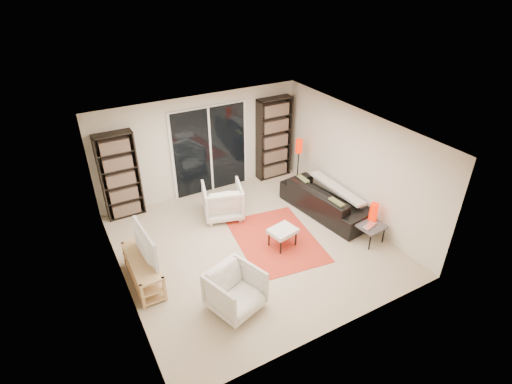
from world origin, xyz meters
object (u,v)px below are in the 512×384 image
tv_stand (143,270)px  armchair_back (223,200)px  sofa (326,200)px  bookshelf_right (274,139)px  bookshelf_left (120,176)px  ottoman (283,232)px  armchair_front (235,291)px  side_table (370,226)px  floor_lamp (299,151)px

tv_stand → armchair_back: (2.12, 1.24, 0.13)m
sofa → bookshelf_right: bearing=-5.0°
bookshelf_left → bookshelf_right: size_ratio=0.93×
ottoman → bookshelf_left: bearing=132.7°
bookshelf_right → armchair_front: bookshelf_right is taller
tv_stand → ottoman: tv_stand is taller
bookshelf_left → side_table: bearing=-39.7°
bookshelf_right → floor_lamp: size_ratio=1.69×
bookshelf_right → side_table: (0.22, -3.38, -0.69)m
bookshelf_right → ottoman: 3.09m
ottoman → floor_lamp: (1.66, 1.93, 0.59)m
tv_stand → side_table: tv_stand is taller
armchair_back → floor_lamp: size_ratio=0.69×
armchair_back → side_table: 3.16m
armchair_front → ottoman: (1.55, 1.01, -0.02)m
sofa → armchair_back: 2.30m
armchair_front → floor_lamp: (3.20, 2.94, 0.56)m
sofa → armchair_back: (-2.08, 1.00, 0.07)m
bookshelf_right → floor_lamp: 0.79m
tv_stand → armchair_back: bearing=30.3°
bookshelf_right → floor_lamp: bearing=-70.4°
tv_stand → sofa: size_ratio=0.60×
bookshelf_right → floor_lamp: bookshelf_right is taller
tv_stand → armchair_back: size_ratio=1.55×
armchair_front → floor_lamp: floor_lamp is taller
bookshelf_left → floor_lamp: bearing=-10.1°
sofa → floor_lamp: 1.49m
side_table → floor_lamp: 2.70m
bookshelf_left → floor_lamp: size_ratio=1.57×
tv_stand → floor_lamp: floor_lamp is taller
sofa → side_table: size_ratio=3.95×
bookshelf_left → tv_stand: 2.45m
bookshelf_right → bookshelf_left: bearing=180.0°
armchair_back → ottoman: bearing=126.7°
bookshelf_right → armchair_front: 4.76m
sofa → floor_lamp: bearing=-14.5°
tv_stand → side_table: size_ratio=2.37×
bookshelf_right → side_table: 3.45m
tv_stand → sofa: sofa is taller
bookshelf_right → armchair_back: (-1.97, -1.09, -0.66)m
side_table → armchair_back: bearing=133.8°
armchair_front → ottoman: 1.85m
bookshelf_left → sofa: size_ratio=0.88×
bookshelf_left → armchair_back: bearing=-30.2°
armchair_back → armchair_front: armchair_back is taller
armchair_back → armchair_front: (-0.97, -2.58, -0.02)m
sofa → armchair_front: 3.44m
bookshelf_left → sofa: bearing=-27.9°
bookshelf_right → sofa: (0.11, -2.09, -0.73)m
sofa → side_table: (0.11, -1.29, 0.04)m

